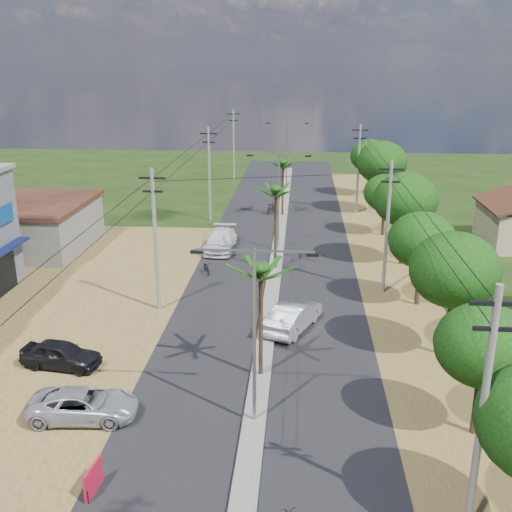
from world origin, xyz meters
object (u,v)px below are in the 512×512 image
at_px(car_white_far, 221,241).
at_px(car_parked_dark, 61,355).
at_px(car_silver_mid, 293,317).
at_px(roadside_sign, 93,480).
at_px(car_parked_silver, 84,405).

height_order(car_white_far, car_parked_dark, car_white_far).
relative_size(car_silver_mid, roadside_sign, 3.61).
height_order(car_parked_dark, roadside_sign, car_parked_dark).
xyz_separation_m(car_parked_silver, car_parked_dark, (-2.75, 4.41, 0.04)).
bearing_deg(car_parked_dark, car_parked_silver, -139.89).
bearing_deg(roadside_sign, car_white_far, 95.04).
bearing_deg(car_parked_silver, roadside_sign, -160.75).
relative_size(car_white_far, roadside_sign, 4.03).
relative_size(car_silver_mid, car_parked_dark, 1.21).
xyz_separation_m(car_parked_silver, roadside_sign, (2.00, -4.61, -0.09)).
distance_m(car_parked_silver, car_parked_dark, 5.20).
bearing_deg(car_white_far, car_silver_mid, -66.71).
relative_size(car_white_far, car_parked_dark, 1.35).
relative_size(car_silver_mid, car_white_far, 0.90).
height_order(car_white_far, car_parked_silver, car_white_far).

